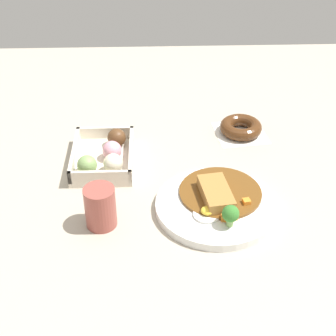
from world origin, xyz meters
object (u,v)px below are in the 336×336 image
object	(u,v)px
curry_plate	(217,204)
chocolate_ring_donut	(241,128)
coffee_mug	(100,207)
donut_box	(105,156)

from	to	relation	value
curry_plate	chocolate_ring_donut	xyz separation A→B (m)	(0.30, -0.10, 0.00)
chocolate_ring_donut	coffee_mug	bearing A→B (deg)	135.27
curry_plate	coffee_mug	world-z (taller)	coffee_mug
curry_plate	coffee_mug	xyz separation A→B (m)	(-0.04, 0.24, 0.03)
curry_plate	coffee_mug	bearing A→B (deg)	99.04
donut_box	chocolate_ring_donut	world-z (taller)	donut_box
donut_box	coffee_mug	size ratio (longest dim) A/B	2.18
curry_plate	chocolate_ring_donut	size ratio (longest dim) A/B	1.79
donut_box	coffee_mug	xyz separation A→B (m)	(-0.21, -0.01, 0.02)
chocolate_ring_donut	donut_box	bearing A→B (deg)	110.46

